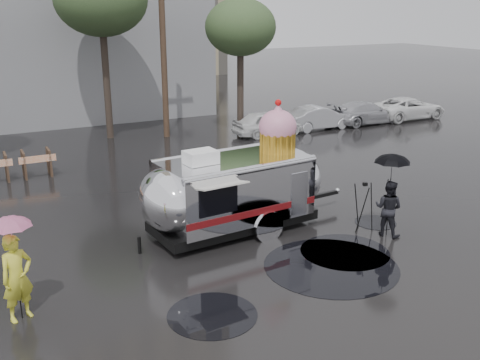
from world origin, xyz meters
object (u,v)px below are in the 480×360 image
person_left (17,278)px  airstream_trailer (236,187)px  tripod (364,202)px  person_right (388,208)px

person_left → airstream_trailer: bearing=-3.5°
person_left → tripod: person_left is taller
person_left → tripod: 9.23m
person_left → tripod: bearing=-20.0°
person_left → person_right: (9.59, -0.04, -0.13)m
airstream_trailer → person_left: bearing=-165.3°
person_right → tripod: (-0.37, 0.60, 0.04)m
person_left → person_right: person_left is taller
airstream_trailer → person_left: 6.43m
airstream_trailer → tripod: airstream_trailer is taller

